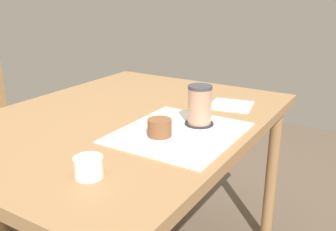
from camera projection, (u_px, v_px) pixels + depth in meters
name	position (u px, v px, depth m)	size (l,w,h in m)	color
dining_table	(125.00, 135.00, 1.32)	(1.17, 0.89, 0.71)	#997047
placemat	(179.00, 133.00, 1.14)	(0.39, 0.34, 0.00)	silver
pastry_plate	(160.00, 138.00, 1.08)	(0.15, 0.15, 0.01)	white
pastry	(160.00, 128.00, 1.07)	(0.07, 0.07, 0.05)	brown
coffee_coaster	(199.00, 124.00, 1.21)	(0.09, 0.09, 0.01)	#232328
coffee_mug	(200.00, 104.00, 1.19)	(0.11, 0.08, 0.12)	tan
paper_napkin	(231.00, 105.00, 1.41)	(0.15, 0.15, 0.00)	white
sugar_bowl	(89.00, 167.00, 0.87)	(0.07, 0.07, 0.05)	white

